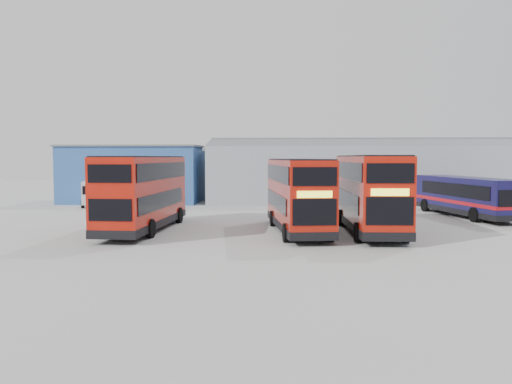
# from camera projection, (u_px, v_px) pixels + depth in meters

# --- Properties ---
(ground_plane) EXTENTS (120.00, 120.00, 0.00)m
(ground_plane) POSITION_uv_depth(u_px,v_px,m) (293.00, 231.00, 27.58)
(ground_plane) COLOR #9B9B96
(ground_plane) RESTS_ON ground
(office_block) EXTENTS (12.30, 8.32, 5.12)m
(office_block) POSITION_uv_depth(u_px,v_px,m) (136.00, 173.00, 46.01)
(office_block) COLOR #22498A
(office_block) RESTS_ON ground
(maintenance_shed) EXTENTS (30.50, 12.00, 5.89)m
(maintenance_shed) POSITION_uv_depth(u_px,v_px,m) (373.00, 173.00, 46.93)
(maintenance_shed) COLOR #999EA7
(maintenance_shed) RESTS_ON ground
(double_decker_left) EXTENTS (2.83, 9.87, 4.13)m
(double_decker_left) POSITION_uv_depth(u_px,v_px,m) (144.00, 194.00, 27.52)
(double_decker_left) COLOR #AC1609
(double_decker_left) RESTS_ON ground
(double_decker_centre) EXTENTS (3.47, 9.60, 3.98)m
(double_decker_centre) POSITION_uv_depth(u_px,v_px,m) (297.00, 196.00, 27.00)
(double_decker_centre) COLOR #AC1609
(double_decker_centre) RESTS_ON ground
(double_decker_right) EXTENTS (2.64, 9.91, 4.17)m
(double_decker_right) POSITION_uv_depth(u_px,v_px,m) (369.00, 194.00, 26.96)
(double_decker_right) COLOR #AC1609
(double_decker_right) RESTS_ON ground
(single_decker_blue) EXTENTS (4.25, 10.19, 2.70)m
(single_decker_blue) POSITION_uv_depth(u_px,v_px,m) (465.00, 197.00, 34.00)
(single_decker_blue) COLOR #0E103E
(single_decker_blue) RESTS_ON ground
(panel_van) EXTENTS (3.23, 5.11, 2.09)m
(panel_van) POSITION_uv_depth(u_px,v_px,m) (96.00, 192.00, 41.61)
(panel_van) COLOR silver
(panel_van) RESTS_ON ground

